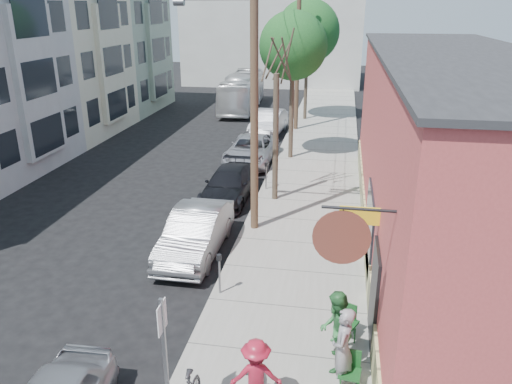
% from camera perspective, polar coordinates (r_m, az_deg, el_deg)
% --- Properties ---
extents(ground, '(120.00, 120.00, 0.00)m').
position_cam_1_polar(ground, '(15.23, -12.86, -11.55)').
color(ground, black).
extents(sidewalk, '(4.50, 58.00, 0.15)m').
position_cam_1_polar(sidewalk, '(24.15, 6.52, 1.43)').
color(sidewalk, gray).
rests_on(sidewalk, ground).
extents(cafe_building, '(6.60, 20.20, 6.61)m').
position_cam_1_polar(cafe_building, '(17.78, 21.10, 3.99)').
color(cafe_building, '#B44343').
rests_on(cafe_building, ground).
extents(apartment_row, '(6.30, 32.00, 9.00)m').
position_cam_1_polar(apartment_row, '(31.22, -24.45, 12.51)').
color(apartment_row, '#8FA289').
rests_on(apartment_row, ground).
extents(end_cap_building, '(18.00, 8.00, 12.00)m').
position_cam_1_polar(end_cap_building, '(54.32, 2.07, 18.62)').
color(end_cap_building, '#B7B7B2').
rests_on(end_cap_building, ground).
extents(sign_post, '(0.07, 0.45, 2.80)m').
position_cam_1_polar(sign_post, '(10.13, -10.41, -17.24)').
color(sign_post, slate).
rests_on(sign_post, sidewalk).
extents(parking_meter_near, '(0.14, 0.14, 1.24)m').
position_cam_1_polar(parking_meter_near, '(14.37, -4.22, -8.59)').
color(parking_meter_near, slate).
rests_on(parking_meter_near, sidewalk).
extents(parking_meter_far, '(0.14, 0.14, 1.24)m').
position_cam_1_polar(parking_meter_far, '(22.30, 1.17, 2.39)').
color(parking_meter_far, slate).
rests_on(parking_meter_far, sidewalk).
extents(utility_pole_near, '(3.57, 0.28, 10.00)m').
position_cam_1_polar(utility_pole_near, '(17.23, -0.40, 12.07)').
color(utility_pole_near, '#503A28').
rests_on(utility_pole_near, sidewalk).
extents(utility_pole_far, '(1.80, 0.28, 10.00)m').
position_cam_1_polar(utility_pole_far, '(32.93, 4.81, 16.04)').
color(utility_pole_far, '#503A28').
rests_on(utility_pole_far, sidewalk).
extents(tree_bare, '(0.24, 0.24, 5.28)m').
position_cam_1_polar(tree_bare, '(20.66, 2.25, 6.11)').
color(tree_bare, '#44392C').
rests_on(tree_bare, sidewalk).
extents(tree_leafy_mid, '(3.46, 3.46, 7.59)m').
position_cam_1_polar(tree_leafy_mid, '(26.30, 4.26, 16.29)').
color(tree_leafy_mid, '#44392C').
rests_on(tree_leafy_mid, sidewalk).
extents(tree_leafy_far, '(4.35, 4.35, 8.24)m').
position_cam_1_polar(tree_leafy_far, '(36.10, 5.94, 17.78)').
color(tree_leafy_far, '#44392C').
rests_on(tree_leafy_far, sidewalk).
extents(patio_chair_a, '(0.66, 0.66, 0.88)m').
position_cam_1_polar(patio_chair_a, '(12.99, 10.41, -14.47)').
color(patio_chair_a, '#13471B').
rests_on(patio_chair_a, sidewalk).
extents(patio_chair_b, '(0.56, 0.56, 0.88)m').
position_cam_1_polar(patio_chair_b, '(11.55, 10.67, -19.63)').
color(patio_chair_b, '#13471B').
rests_on(patio_chair_b, sidewalk).
extents(patron_grey, '(0.54, 0.75, 1.93)m').
position_cam_1_polar(patron_grey, '(11.30, 9.87, -17.21)').
color(patron_grey, gray).
rests_on(patron_grey, sidewalk).
extents(patron_green, '(0.82, 1.01, 1.94)m').
position_cam_1_polar(patron_green, '(11.76, 9.08, -15.43)').
color(patron_green, '#2E753A').
rests_on(patron_green, sidewalk).
extents(cyclist, '(1.16, 0.80, 1.65)m').
position_cam_1_polar(cyclist, '(10.72, -0.00, -20.25)').
color(cyclist, maroon).
rests_on(cyclist, sidewalk).
extents(car_1, '(1.66, 4.70, 1.55)m').
position_cam_1_polar(car_1, '(16.99, -6.93, -4.62)').
color(car_1, gray).
rests_on(car_1, ground).
extents(car_2, '(1.99, 4.66, 1.34)m').
position_cam_1_polar(car_2, '(21.63, -3.09, 0.88)').
color(car_2, black).
rests_on(car_2, ground).
extents(car_3, '(2.46, 5.13, 1.41)m').
position_cam_1_polar(car_3, '(26.60, -0.55, 4.82)').
color(car_3, '#A7A8AF').
rests_on(car_3, ground).
extents(car_4, '(2.06, 4.91, 1.58)m').
position_cam_1_polar(car_4, '(32.51, 1.43, 7.92)').
color(car_4, '#9D9EA4').
rests_on(car_4, ground).
extents(bus, '(2.80, 10.10, 2.79)m').
position_cam_1_polar(bus, '(40.78, -1.56, 11.41)').
color(bus, white).
rests_on(bus, ground).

